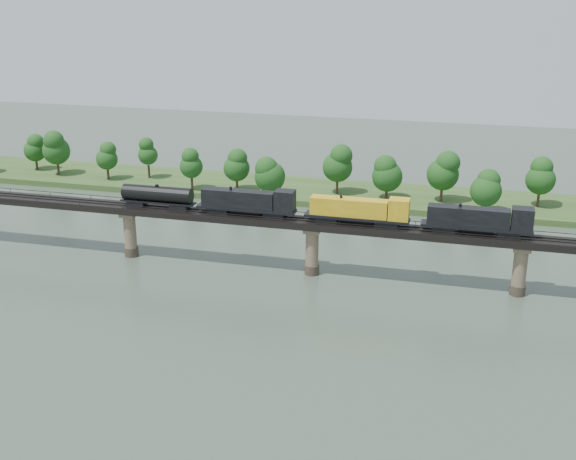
# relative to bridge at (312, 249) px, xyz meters

# --- Properties ---
(ground) EXTENTS (400.00, 400.00, 0.00)m
(ground) POSITION_rel_bridge_xyz_m (0.00, -30.00, -5.46)
(ground) COLOR #364537
(ground) RESTS_ON ground
(far_bank) EXTENTS (300.00, 24.00, 1.60)m
(far_bank) POSITION_rel_bridge_xyz_m (0.00, 55.00, -4.66)
(far_bank) COLOR #2F4D1E
(far_bank) RESTS_ON ground
(bridge) EXTENTS (236.00, 30.00, 11.50)m
(bridge) POSITION_rel_bridge_xyz_m (0.00, 0.00, 0.00)
(bridge) COLOR #473A2D
(bridge) RESTS_ON ground
(bridge_superstructure) EXTENTS (220.00, 4.90, 0.75)m
(bridge_superstructure) POSITION_rel_bridge_xyz_m (0.00, 0.00, 6.33)
(bridge_superstructure) COLOR black
(bridge_superstructure) RESTS_ON bridge
(far_treeline) EXTENTS (289.06, 17.54, 13.60)m
(far_treeline) POSITION_rel_bridge_xyz_m (-8.21, 50.52, 3.37)
(far_treeline) COLOR #382619
(far_treeline) RESTS_ON far_bank
(freight_train) EXTENTS (82.77, 3.22, 5.70)m
(freight_train) POSITION_rel_bridge_xyz_m (1.52, -0.00, 8.76)
(freight_train) COLOR black
(freight_train) RESTS_ON bridge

